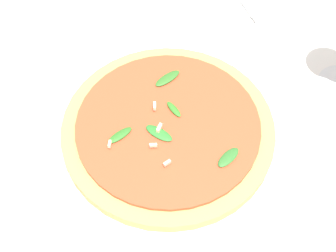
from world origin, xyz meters
TOP-DOWN VIEW (x-y plane):
  - ground_plane at (0.00, 0.00)m, footprint 6.00×6.00m
  - pizza_arugula_main at (0.02, 0.03)m, footprint 0.34×0.34m

SIDE VIEW (x-z plane):
  - ground_plane at x=0.00m, z-range 0.00..0.00m
  - pizza_arugula_main at x=0.02m, z-range -0.01..0.04m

